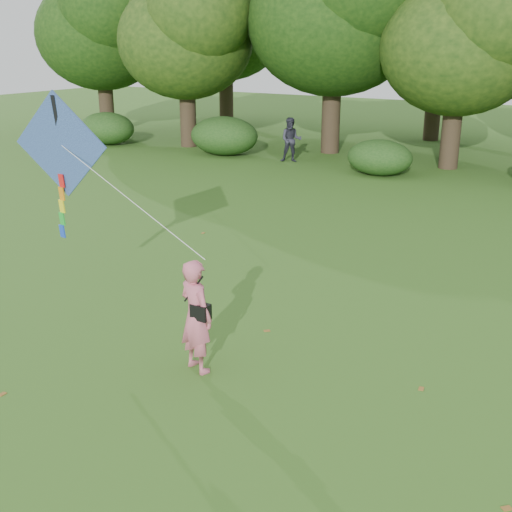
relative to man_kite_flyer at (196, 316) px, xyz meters
The scene contains 7 objects.
ground 1.25m from the man_kite_flyer, 16.89° to the right, with size 100.00×100.00×0.00m, color #265114.
man_kite_flyer is the anchor object (origin of this frame).
bystander_left 19.18m from the man_kite_flyer, 113.57° to the left, with size 0.95×0.74×1.96m, color #2B2A39.
crossbody_bag 0.18m from the man_kite_flyer, 14.61° to the right, with size 0.43×0.20×0.74m.
flying_kite 4.42m from the man_kite_flyer, 167.57° to the left, with size 4.94×1.07×2.90m.
shrub_band 17.37m from the man_kite_flyer, 89.86° to the left, with size 39.15×3.22×1.88m.
fallen_leaves 1.77m from the man_kite_flyer, 11.00° to the right, with size 9.79×10.74×0.01m.
Camera 1 is at (5.03, -7.46, 5.26)m, focal length 45.00 mm.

